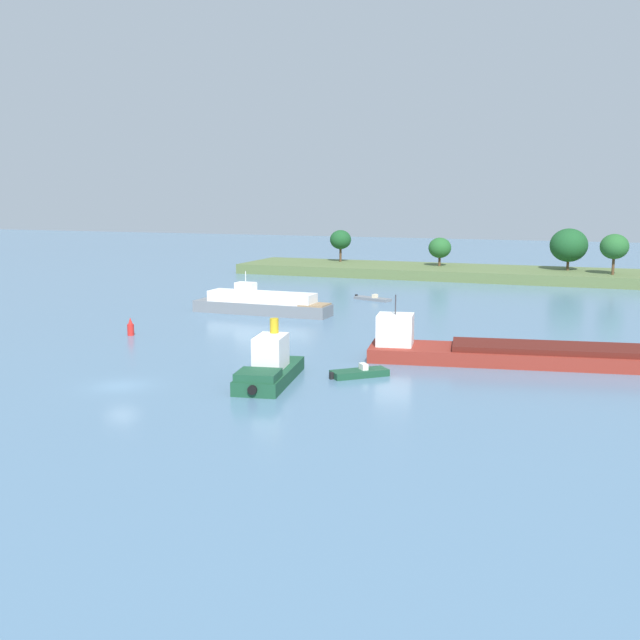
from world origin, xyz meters
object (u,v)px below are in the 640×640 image
object	(u,v)px
white_riverboat	(262,303)
fishing_skiff	(359,373)
small_motorboat	(372,299)
cargo_barge	(586,355)
tugboat	(269,367)
channel_buoy_red	(131,328)

from	to	relation	value
white_riverboat	fishing_skiff	xyz separation A→B (m)	(21.28, -27.05, -0.99)
white_riverboat	small_motorboat	bearing A→B (deg)	60.33
cargo_barge	tugboat	size ratio (longest dim) A/B	3.78
white_riverboat	fishing_skiff	bearing A→B (deg)	-51.81
small_motorboat	white_riverboat	xyz separation A→B (m)	(-9.37, -16.46, 1.08)
small_motorboat	tugboat	bearing A→B (deg)	-83.08
small_motorboat	white_riverboat	distance (m)	18.97
tugboat	fishing_skiff	distance (m)	7.57
small_motorboat	white_riverboat	size ratio (longest dim) A/B	0.33
white_riverboat	tugboat	world-z (taller)	white_riverboat
channel_buoy_red	white_riverboat	bearing A→B (deg)	69.36
fishing_skiff	white_riverboat	bearing A→B (deg)	128.19
small_motorboat	channel_buoy_red	world-z (taller)	channel_buoy_red
fishing_skiff	channel_buoy_red	size ratio (longest dim) A/B	2.45
fishing_skiff	channel_buoy_red	distance (m)	29.49
small_motorboat	tugboat	distance (m)	48.27
small_motorboat	cargo_barge	distance (m)	43.95
cargo_barge	small_motorboat	bearing A→B (deg)	131.49
small_motorboat	white_riverboat	world-z (taller)	white_riverboat
tugboat	channel_buoy_red	world-z (taller)	tugboat
cargo_barge	fishing_skiff	distance (m)	20.21
cargo_barge	fishing_skiff	size ratio (longest dim) A/B	8.51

